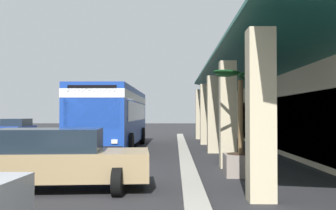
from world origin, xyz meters
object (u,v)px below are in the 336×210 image
Objects in this scene: transit_bus at (114,113)px; parked_sedan_blue at (16,128)px; potted_palm at (241,152)px; parked_sedan_tan at (55,159)px.

transit_bus is 12.30m from parked_sedan_blue.
potted_palm is at bearing 37.57° from parked_sedan_blue.
potted_palm is (18.00, 13.84, -0.04)m from parked_sedan_blue.
transit_bus reaches higher than potted_palm.
parked_sedan_blue is 22.70m from potted_palm.
transit_bus reaches higher than parked_sedan_tan.
transit_bus is 10.74m from potted_palm.
potted_palm is (-2.19, 4.82, -0.04)m from parked_sedan_tan.
parked_sedan_tan is at bearing 24.08° from parked_sedan_blue.
transit_bus is 2.51× the size of parked_sedan_blue.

